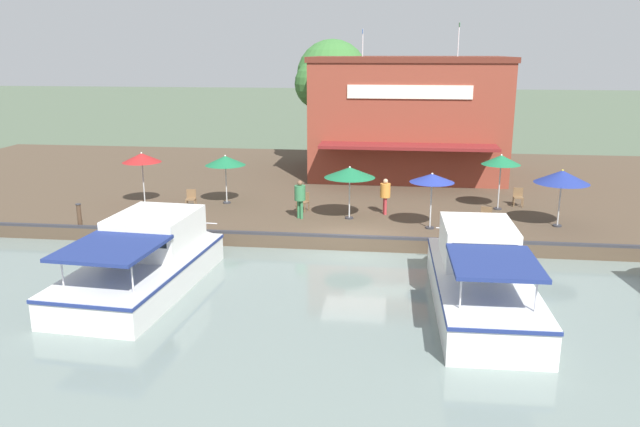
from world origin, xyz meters
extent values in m
plane|color=#4C5B47|center=(0.00, 0.00, 0.00)|extent=(220.00, 220.00, 0.00)
cube|color=#4C3D2D|center=(-11.00, 0.00, 0.30)|extent=(22.00, 56.00, 0.60)
cube|color=#2D2D33|center=(-0.10, 0.00, 0.65)|extent=(0.20, 50.40, 0.10)
cube|color=brown|center=(-13.79, 2.04, 3.84)|extent=(7.69, 10.77, 6.48)
cube|color=#5C271C|center=(-13.79, 2.04, 7.23)|extent=(7.84, 10.98, 0.30)
cube|color=maroon|center=(-9.05, 2.04, 2.90)|extent=(1.80, 9.15, 0.16)
cube|color=silver|center=(-9.91, 2.04, 5.62)|extent=(0.08, 6.46, 0.70)
cylinder|color=silver|center=(-13.79, 4.74, 8.16)|extent=(0.06, 0.06, 2.17)
cube|color=#337547|center=(-13.61, 4.74, 9.09)|extent=(0.36, 0.03, 0.24)
cylinder|color=silver|center=(-13.79, -0.65, 7.99)|extent=(0.06, 0.06, 1.83)
cube|color=#2D5193|center=(-13.61, -0.65, 8.75)|extent=(0.36, 0.03, 0.24)
cylinder|color=#B7B7B7|center=(-1.81, 2.94, 1.68)|extent=(0.06, 0.06, 2.17)
cylinder|color=#2D2D33|center=(-1.81, 2.94, 0.63)|extent=(0.36, 0.36, 0.06)
cone|color=navy|center=(-1.81, 2.94, 2.72)|extent=(1.81, 1.81, 0.35)
cone|color=white|center=(-1.81, 2.94, 2.74)|extent=(1.12, 1.12, 0.28)
sphere|color=white|center=(-1.81, 2.94, 2.89)|extent=(0.08, 0.08, 0.08)
cylinder|color=#B7B7B7|center=(-2.79, 8.23, 1.69)|extent=(0.06, 0.06, 2.18)
cylinder|color=#2D2D33|center=(-2.79, 8.23, 0.63)|extent=(0.36, 0.36, 0.06)
cone|color=navy|center=(-2.79, 8.23, 2.70)|extent=(2.21, 2.21, 0.53)
cone|color=yellow|center=(-2.79, 8.23, 2.72)|extent=(1.37, 1.37, 0.42)
sphere|color=yellow|center=(-2.79, 8.23, 2.97)|extent=(0.08, 0.08, 0.08)
cylinder|color=#B7B7B7|center=(-5.05, -6.53, 1.67)|extent=(0.06, 0.06, 2.14)
cylinder|color=#2D2D33|center=(-5.05, -6.53, 0.63)|extent=(0.36, 0.36, 0.06)
cone|color=#19663D|center=(-5.05, -6.53, 2.67)|extent=(1.91, 1.91, 0.45)
cone|color=silver|center=(-5.05, -6.53, 2.69)|extent=(1.18, 1.18, 0.36)
sphere|color=silver|center=(-5.05, -6.53, 2.90)|extent=(0.08, 0.08, 0.08)
cylinder|color=#B7B7B7|center=(-4.37, -10.36, 1.75)|extent=(0.06, 0.06, 2.31)
cylinder|color=#2D2D33|center=(-4.37, -10.36, 0.63)|extent=(0.36, 0.36, 0.06)
cone|color=maroon|center=(-4.37, -10.36, 2.84)|extent=(1.81, 1.81, 0.43)
cone|color=white|center=(-4.37, -10.36, 2.86)|extent=(1.13, 1.13, 0.34)
sphere|color=white|center=(-4.37, -10.36, 3.06)|extent=(0.08, 0.08, 0.08)
cylinder|color=#B7B7B7|center=(-2.96, -0.48, 1.66)|extent=(0.06, 0.06, 2.11)
cylinder|color=#2D2D33|center=(-2.96, -0.48, 0.63)|extent=(0.36, 0.36, 0.06)
cone|color=#19663D|center=(-2.96, -0.48, 2.65)|extent=(2.19, 2.19, 0.44)
cone|color=silver|center=(-2.96, -0.48, 2.67)|extent=(1.36, 1.36, 0.35)
sphere|color=silver|center=(-2.96, -0.48, 2.87)|extent=(0.08, 0.08, 0.08)
cylinder|color=#B7B7B7|center=(-5.44, 6.20, 1.79)|extent=(0.06, 0.06, 2.38)
cylinder|color=#2D2D33|center=(-5.44, 6.20, 0.63)|extent=(0.36, 0.36, 0.06)
cone|color=#19663D|center=(-5.44, 6.20, 2.91)|extent=(1.75, 1.75, 0.43)
cone|color=silver|center=(-5.44, 6.20, 2.93)|extent=(1.09, 1.09, 0.35)
sphere|color=silver|center=(-5.44, 6.20, 3.13)|extent=(0.08, 0.08, 0.08)
cube|color=brown|center=(-3.73, -2.56, 0.81)|extent=(0.05, 0.05, 0.42)
cube|color=brown|center=(-3.86, -2.94, 0.81)|extent=(0.05, 0.05, 0.42)
cube|color=brown|center=(-4.10, -2.42, 0.81)|extent=(0.05, 0.05, 0.42)
cube|color=brown|center=(-4.24, -2.80, 0.81)|extent=(0.05, 0.05, 0.42)
cube|color=brown|center=(-3.98, -2.68, 1.03)|extent=(0.56, 0.56, 0.05)
cube|color=brown|center=(-4.17, -2.61, 1.25)|extent=(0.19, 0.43, 0.40)
cube|color=brown|center=(-5.94, 7.41, 0.81)|extent=(0.04, 0.04, 0.42)
cube|color=brown|center=(-5.97, 7.01, 0.81)|extent=(0.04, 0.04, 0.42)
cube|color=brown|center=(-6.34, 7.43, 0.81)|extent=(0.04, 0.04, 0.42)
cube|color=brown|center=(-6.36, 7.03, 0.81)|extent=(0.04, 0.04, 0.42)
cube|color=brown|center=(-6.15, 7.22, 1.03)|extent=(0.46, 0.46, 0.05)
cube|color=brown|center=(-6.35, 7.23, 1.25)|extent=(0.06, 0.44, 0.40)
cube|color=brown|center=(-3.75, -7.70, 0.81)|extent=(0.05, 0.05, 0.42)
cube|color=brown|center=(-3.69, -8.09, 0.81)|extent=(0.05, 0.05, 0.42)
cube|color=brown|center=(-4.15, -7.76, 0.81)|extent=(0.05, 0.05, 0.42)
cube|color=brown|center=(-4.08, -8.16, 0.81)|extent=(0.05, 0.05, 0.42)
cube|color=brown|center=(-3.92, -7.93, 1.03)|extent=(0.50, 0.50, 0.05)
cube|color=brown|center=(-4.11, -7.96, 1.25)|extent=(0.11, 0.44, 0.40)
cube|color=brown|center=(-1.95, 5.33, 0.81)|extent=(0.05, 0.05, 0.42)
cube|color=brown|center=(-2.07, 4.95, 0.81)|extent=(0.05, 0.05, 0.42)
cube|color=brown|center=(-2.33, 5.45, 0.81)|extent=(0.05, 0.05, 0.42)
cube|color=brown|center=(-2.45, 5.07, 0.81)|extent=(0.05, 0.05, 0.42)
cube|color=brown|center=(-2.20, 5.20, 1.03)|extent=(0.55, 0.55, 0.05)
cube|color=brown|center=(-2.39, 5.26, 1.25)|extent=(0.17, 0.43, 0.40)
cylinder|color=#337547|center=(-2.75, -2.68, 1.01)|extent=(0.13, 0.13, 0.82)
cylinder|color=#337547|center=(-2.67, -2.53, 1.01)|extent=(0.13, 0.13, 0.82)
cylinder|color=#337547|center=(-2.71, -2.61, 1.74)|extent=(0.48, 0.48, 0.65)
sphere|color=brown|center=(-2.71, -2.61, 2.18)|extent=(0.22, 0.22, 0.22)
cylinder|color=#B23338|center=(-3.83, 1.06, 0.99)|extent=(0.13, 0.13, 0.78)
cylinder|color=#B23338|center=(-3.98, 1.02, 0.99)|extent=(0.13, 0.13, 0.78)
cylinder|color=orange|center=(-3.90, 1.04, 1.69)|extent=(0.46, 0.46, 0.62)
sphere|color=tan|center=(-3.90, 1.04, 2.11)|extent=(0.21, 0.21, 0.21)
cube|color=silver|center=(4.92, -6.68, 0.57)|extent=(7.25, 3.60, 0.98)
ellipsoid|color=silver|center=(1.41, -6.44, 0.57)|extent=(2.69, 3.13, 0.98)
cube|color=navy|center=(4.92, -6.68, 0.98)|extent=(7.34, 3.65, 0.10)
cube|color=white|center=(3.68, -6.60, 1.71)|extent=(3.15, 2.70, 1.30)
cube|color=black|center=(5.15, -6.70, 1.87)|extent=(0.21, 2.18, 0.46)
cube|color=navy|center=(6.58, -6.80, 2.05)|extent=(3.13, 2.85, 0.11)
cylinder|color=silver|center=(7.54, -5.77, 1.55)|extent=(0.05, 0.05, 0.99)
cylinder|color=silver|center=(7.39, -7.95, 1.55)|extent=(0.05, 0.05, 0.99)
cylinder|color=silver|center=(1.12, -6.42, 1.36)|extent=(0.21, 2.49, 0.04)
cube|color=white|center=(5.21, 4.16, 0.64)|extent=(7.47, 2.86, 1.11)
ellipsoid|color=white|center=(1.50, 4.08, 0.64)|extent=(2.67, 2.63, 1.11)
cube|color=navy|center=(5.21, 4.16, 1.11)|extent=(7.56, 2.91, 0.10)
cube|color=white|center=(3.90, 4.13, 1.82)|extent=(2.79, 2.23, 1.25)
cube|color=black|center=(5.26, 4.16, 1.97)|extent=(0.10, 1.90, 0.44)
cube|color=navy|center=(6.96, 4.19, 2.20)|extent=(2.88, 2.37, 0.11)
cylinder|color=silver|center=(7.79, 5.16, 1.70)|extent=(0.05, 0.05, 1.01)
cylinder|color=silver|center=(7.82, 3.26, 1.70)|extent=(0.05, 0.05, 1.01)
cylinder|color=silver|center=(1.20, 4.08, 1.49)|extent=(0.08, 2.18, 0.04)
cylinder|color=#473323|center=(-0.35, -11.53, 1.06)|extent=(0.18, 0.18, 0.92)
cylinder|color=#2D2D33|center=(-0.35, -11.53, 1.54)|extent=(0.22, 0.22, 0.04)
cylinder|color=brown|center=(-17.16, -2.75, 2.52)|extent=(0.46, 0.46, 3.84)
sphere|color=#387033|center=(-17.16, -2.75, 6.15)|extent=(4.55, 4.55, 4.55)
sphere|color=#387033|center=(-16.25, -3.43, 5.69)|extent=(3.19, 3.19, 3.19)
camera|label=1|loc=(23.24, 1.51, 7.70)|focal=35.00mm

